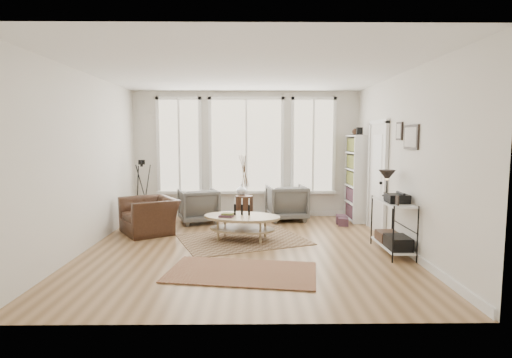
{
  "coord_description": "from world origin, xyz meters",
  "views": [
    {
      "loc": [
        0.12,
        -6.54,
        1.85
      ],
      "look_at": [
        0.2,
        0.6,
        1.1
      ],
      "focal_mm": 28.0,
      "sensor_mm": 36.0,
      "label": 1
    }
  ],
  "objects_px": {
    "low_shelf": "(393,221)",
    "coffee_table": "(241,221)",
    "armchair_left": "(199,206)",
    "armchair_right": "(287,203)",
    "side_table": "(244,187)",
    "accent_chair": "(149,216)",
    "bookcase": "(356,178)"
  },
  "relations": [
    {
      "from": "low_shelf",
      "to": "coffee_table",
      "type": "distance_m",
      "value": 2.59
    },
    {
      "from": "low_shelf",
      "to": "armchair_left",
      "type": "height_order",
      "value": "low_shelf"
    },
    {
      "from": "armchair_left",
      "to": "armchair_right",
      "type": "height_order",
      "value": "armchair_right"
    },
    {
      "from": "low_shelf",
      "to": "side_table",
      "type": "bearing_deg",
      "value": 135.42
    },
    {
      "from": "coffee_table",
      "to": "side_table",
      "type": "height_order",
      "value": "side_table"
    },
    {
      "from": "accent_chair",
      "to": "armchair_left",
      "type": "bearing_deg",
      "value": 105.35
    },
    {
      "from": "coffee_table",
      "to": "armchair_left",
      "type": "xyz_separation_m",
      "value": [
        -0.97,
        1.47,
        0.03
      ]
    },
    {
      "from": "low_shelf",
      "to": "accent_chair",
      "type": "relative_size",
      "value": 1.25
    },
    {
      "from": "bookcase",
      "to": "armchair_right",
      "type": "distance_m",
      "value": 1.63
    },
    {
      "from": "low_shelf",
      "to": "armchair_left",
      "type": "relative_size",
      "value": 1.6
    },
    {
      "from": "armchair_right",
      "to": "side_table",
      "type": "bearing_deg",
      "value": 3.5
    },
    {
      "from": "low_shelf",
      "to": "coffee_table",
      "type": "bearing_deg",
      "value": 161.13
    },
    {
      "from": "armchair_right",
      "to": "accent_chair",
      "type": "relative_size",
      "value": 0.83
    },
    {
      "from": "armchair_right",
      "to": "bookcase",
      "type": "bearing_deg",
      "value": 170.86
    },
    {
      "from": "coffee_table",
      "to": "armchair_right",
      "type": "distance_m",
      "value": 1.99
    },
    {
      "from": "bookcase",
      "to": "armchair_right",
      "type": "bearing_deg",
      "value": 178.18
    },
    {
      "from": "bookcase",
      "to": "coffee_table",
      "type": "xyz_separation_m",
      "value": [
        -2.5,
        -1.69,
        -0.61
      ]
    },
    {
      "from": "armchair_left",
      "to": "side_table",
      "type": "height_order",
      "value": "side_table"
    },
    {
      "from": "bookcase",
      "to": "armchair_right",
      "type": "relative_size",
      "value": 2.38
    },
    {
      "from": "bookcase",
      "to": "low_shelf",
      "type": "relative_size",
      "value": 1.58
    },
    {
      "from": "bookcase",
      "to": "accent_chair",
      "type": "bearing_deg",
      "value": -165.13
    },
    {
      "from": "bookcase",
      "to": "accent_chair",
      "type": "height_order",
      "value": "bookcase"
    },
    {
      "from": "armchair_left",
      "to": "armchair_right",
      "type": "bearing_deg",
      "value": 168.98
    },
    {
      "from": "armchair_left",
      "to": "accent_chair",
      "type": "height_order",
      "value": "armchair_left"
    },
    {
      "from": "low_shelf",
      "to": "accent_chair",
      "type": "xyz_separation_m",
      "value": [
        -4.24,
        1.38,
        -0.17
      ]
    },
    {
      "from": "accent_chair",
      "to": "low_shelf",
      "type": "bearing_deg",
      "value": 39.18
    },
    {
      "from": "side_table",
      "to": "coffee_table",
      "type": "bearing_deg",
      "value": -90.73
    },
    {
      "from": "side_table",
      "to": "accent_chair",
      "type": "height_order",
      "value": "side_table"
    },
    {
      "from": "bookcase",
      "to": "coffee_table",
      "type": "distance_m",
      "value": 3.08
    },
    {
      "from": "accent_chair",
      "to": "bookcase",
      "type": "bearing_deg",
      "value": 72.07
    },
    {
      "from": "armchair_left",
      "to": "low_shelf",
      "type": "bearing_deg",
      "value": 127.21
    },
    {
      "from": "armchair_right",
      "to": "side_table",
      "type": "xyz_separation_m",
      "value": [
        -0.95,
        -0.18,
        0.38
      ]
    }
  ]
}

